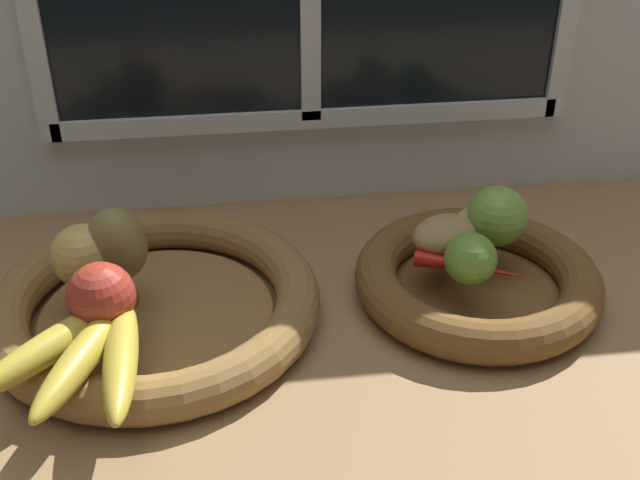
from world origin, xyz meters
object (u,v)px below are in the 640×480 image
(potato_oblong, at_px, (445,235))
(lime_near, at_px, (470,258))
(potato_back, at_px, (486,225))
(apple_red_front, at_px, (101,296))
(banana_bunch_front, at_px, (87,350))
(fruit_bowl_right, at_px, (477,280))
(fruit_bowl_left, at_px, (156,304))
(chili_pepper, at_px, (471,268))
(apple_golden_left, at_px, (83,256))
(lime_far, at_px, (497,216))
(pear_brown, at_px, (117,245))

(potato_oblong, relative_size, lime_near, 1.43)
(potato_back, bearing_deg, apple_red_front, -165.95)
(banana_bunch_front, bearing_deg, fruit_bowl_right, 16.64)
(fruit_bowl_left, xyz_separation_m, banana_bunch_front, (-0.05, -0.12, 0.04))
(fruit_bowl_right, height_order, apple_red_front, apple_red_front)
(fruit_bowl_right, relative_size, lime_near, 4.92)
(fruit_bowl_left, height_order, fruit_bowl_right, same)
(potato_oblong, relative_size, potato_back, 1.09)
(fruit_bowl_left, height_order, chili_pepper, chili_pepper)
(apple_red_front, xyz_separation_m, chili_pepper, (0.37, 0.04, -0.02))
(apple_golden_left, distance_m, potato_back, 0.43)
(lime_near, bearing_deg, potato_oblong, 98.65)
(banana_bunch_front, height_order, potato_back, potato_back)
(fruit_bowl_left, relative_size, potato_back, 4.84)
(fruit_bowl_left, height_order, apple_golden_left, apple_golden_left)
(potato_oblong, distance_m, lime_near, 0.06)
(fruit_bowl_right, relative_size, chili_pepper, 2.27)
(apple_red_front, height_order, lime_far, lime_far)
(fruit_bowl_left, xyz_separation_m, pear_brown, (-0.03, 0.02, 0.07))
(lime_near, xyz_separation_m, chili_pepper, (0.01, 0.01, -0.02))
(apple_golden_left, xyz_separation_m, lime_far, (0.44, 0.02, 0.00))
(pear_brown, bearing_deg, fruit_bowl_left, -27.06)
(fruit_bowl_left, distance_m, apple_red_front, 0.09)
(chili_pepper, bearing_deg, fruit_bowl_left, -159.03)
(fruit_bowl_right, distance_m, lime_far, 0.07)
(potato_oblong, xyz_separation_m, chili_pepper, (0.02, -0.05, -0.01))
(fruit_bowl_left, bearing_deg, potato_back, 6.23)
(banana_bunch_front, bearing_deg, potato_back, 20.90)
(lime_far, xyz_separation_m, chili_pepper, (-0.05, -0.06, -0.02))
(apple_red_front, distance_m, chili_pepper, 0.37)
(pear_brown, xyz_separation_m, banana_bunch_front, (-0.02, -0.14, -0.03))
(potato_back, bearing_deg, potato_oblong, -164.05)
(fruit_bowl_right, bearing_deg, apple_golden_left, 178.27)
(banana_bunch_front, distance_m, lime_near, 0.39)
(chili_pepper, bearing_deg, lime_far, 78.50)
(apple_golden_left, bearing_deg, fruit_bowl_left, -10.59)
(banana_bunch_front, bearing_deg, fruit_bowl_left, 66.93)
(fruit_bowl_right, bearing_deg, potato_back, 65.56)
(fruit_bowl_right, height_order, chili_pepper, chili_pepper)
(pear_brown, xyz_separation_m, potato_oblong, (0.35, 0.01, -0.02))
(fruit_bowl_right, xyz_separation_m, apple_red_front, (-0.39, -0.06, 0.06))
(apple_golden_left, bearing_deg, apple_red_front, -70.99)
(fruit_bowl_right, distance_m, potato_oblong, 0.06)
(chili_pepper, bearing_deg, lime_near, -94.29)
(pear_brown, xyz_separation_m, potato_back, (0.40, 0.02, -0.02))
(potato_oblong, bearing_deg, lime_near, -81.35)
(apple_golden_left, relative_size, potato_back, 0.92)
(potato_oblong, bearing_deg, lime_far, 9.25)
(fruit_bowl_right, distance_m, potato_back, 0.06)
(pear_brown, bearing_deg, apple_golden_left, -173.00)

